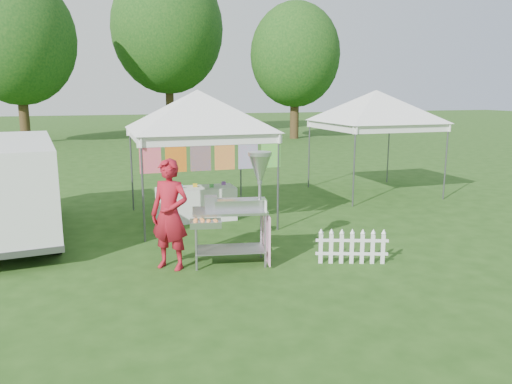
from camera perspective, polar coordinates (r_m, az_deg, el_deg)
name	(u,v)px	position (r m, az deg, el deg)	size (l,w,h in m)	color
ground	(242,268)	(8.60, -1.56, -8.70)	(120.00, 120.00, 0.00)	#214413
canopy_main	(197,90)	(11.47, -6.72, 11.48)	(4.24, 4.24, 3.45)	#59595E
canopy_right	(376,90)	(14.94, 13.60, 11.23)	(4.24, 4.24, 3.45)	#59595E
tree_left	(17,39)	(32.10, -25.63, 15.47)	(6.40, 6.40, 9.53)	#382A14
tree_mid	(167,29)	(36.38, -10.09, 17.84)	(7.60, 7.60, 11.52)	#382A14
tree_right	(295,55)	(32.26, 4.51, 15.33)	(5.60, 5.60, 8.42)	#382A14
donut_cart	(242,199)	(8.53, -1.65, -0.84)	(1.53, 0.95, 1.95)	gray
vendor	(170,215)	(8.47, -9.82, -2.55)	(0.68, 0.45, 1.88)	maroon
cargo_van	(4,185)	(11.42, -26.87, 0.69)	(2.43, 4.99, 2.00)	white
picket_fence	(352,248)	(8.89, 10.90, -6.28)	(1.20, 0.45, 0.56)	white
display_table	(196,204)	(11.71, -6.84, -1.35)	(1.80, 0.70, 0.77)	white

